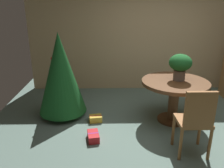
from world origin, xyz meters
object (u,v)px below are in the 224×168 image
gift_box_gold (96,118)px  gift_box_red (93,136)px  round_dining_table (174,90)px  holiday_tree (61,74)px  wooden_chair_near (195,119)px  flower_vase (180,64)px

gift_box_gold → gift_box_red: size_ratio=0.81×
round_dining_table → holiday_tree: holiday_tree is taller
wooden_chair_near → gift_box_red: (-1.42, 0.41, -0.51)m
gift_box_gold → holiday_tree: bearing=156.1°
holiday_tree → gift_box_red: holiday_tree is taller
flower_vase → gift_box_gold: bearing=-177.7°
round_dining_table → flower_vase: (0.07, 0.05, 0.46)m
flower_vase → wooden_chair_near: bearing=-93.8°
round_dining_table → holiday_tree: (-2.05, 0.27, 0.23)m
holiday_tree → gift_box_red: (0.63, -0.89, -0.78)m
wooden_chair_near → holiday_tree: holiday_tree is taller
holiday_tree → gift_box_red: size_ratio=5.12×
wooden_chair_near → round_dining_table: bearing=90.0°
gift_box_red → holiday_tree: bearing=125.4°
round_dining_table → gift_box_red: size_ratio=3.77×
holiday_tree → gift_box_gold: bearing=-23.9°
round_dining_table → wooden_chair_near: bearing=-90.0°
wooden_chair_near → gift_box_red: size_ratio=3.27×
wooden_chair_near → gift_box_red: bearing=163.9°
flower_vase → gift_box_gold: 1.79m
gift_box_red → gift_box_gold: bearing=89.4°
round_dining_table → gift_box_gold: round_dining_table is taller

